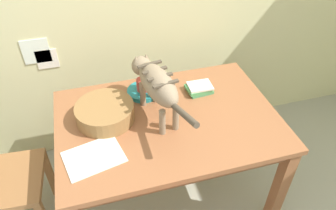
{
  "coord_description": "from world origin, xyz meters",
  "views": [
    {
      "loc": [
        -0.4,
        -0.25,
        2.0
      ],
      "look_at": [
        -0.02,
        1.09,
        0.83
      ],
      "focal_mm": 34.21,
      "sensor_mm": 36.0,
      "label": 1
    }
  ],
  "objects_px": {
    "dining_table": "(168,129)",
    "cat": "(156,83)",
    "saucer_bowl": "(143,92)",
    "book_stack": "(199,88)",
    "coffee_mug": "(143,85)",
    "wicker_basket": "(105,112)",
    "magazine": "(94,157)"
  },
  "relations": [
    {
      "from": "dining_table",
      "to": "cat",
      "type": "distance_m",
      "value": 0.32
    },
    {
      "from": "saucer_bowl",
      "to": "book_stack",
      "type": "height_order",
      "value": "book_stack"
    },
    {
      "from": "cat",
      "to": "coffee_mug",
      "type": "relative_size",
      "value": 5.98
    },
    {
      "from": "dining_table",
      "to": "wicker_basket",
      "type": "height_order",
      "value": "wicker_basket"
    },
    {
      "from": "magazine",
      "to": "coffee_mug",
      "type": "bearing_deg",
      "value": 38.52
    },
    {
      "from": "wicker_basket",
      "to": "dining_table",
      "type": "bearing_deg",
      "value": -14.53
    },
    {
      "from": "saucer_bowl",
      "to": "book_stack",
      "type": "xyz_separation_m",
      "value": [
        0.35,
        -0.08,
        0.01
      ]
    },
    {
      "from": "coffee_mug",
      "to": "magazine",
      "type": "relative_size",
      "value": 0.41
    },
    {
      "from": "wicker_basket",
      "to": "magazine",
      "type": "bearing_deg",
      "value": -109.61
    },
    {
      "from": "book_stack",
      "to": "wicker_basket",
      "type": "bearing_deg",
      "value": -170.65
    },
    {
      "from": "coffee_mug",
      "to": "saucer_bowl",
      "type": "bearing_deg",
      "value": 180.0
    },
    {
      "from": "cat",
      "to": "saucer_bowl",
      "type": "relative_size",
      "value": 3.49
    },
    {
      "from": "saucer_bowl",
      "to": "magazine",
      "type": "bearing_deg",
      "value": -128.36
    },
    {
      "from": "dining_table",
      "to": "saucer_bowl",
      "type": "relative_size",
      "value": 6.33
    },
    {
      "from": "cat",
      "to": "dining_table",
      "type": "bearing_deg",
      "value": -60.7
    },
    {
      "from": "book_stack",
      "to": "wicker_basket",
      "type": "distance_m",
      "value": 0.63
    },
    {
      "from": "cat",
      "to": "book_stack",
      "type": "relative_size",
      "value": 4.19
    },
    {
      "from": "dining_table",
      "to": "book_stack",
      "type": "bearing_deg",
      "value": 36.12
    },
    {
      "from": "dining_table",
      "to": "coffee_mug",
      "type": "height_order",
      "value": "coffee_mug"
    },
    {
      "from": "coffee_mug",
      "to": "wicker_basket",
      "type": "relative_size",
      "value": 0.35
    },
    {
      "from": "cat",
      "to": "magazine",
      "type": "bearing_deg",
      "value": -158.26
    },
    {
      "from": "magazine",
      "to": "wicker_basket",
      "type": "xyz_separation_m",
      "value": [
        0.1,
        0.28,
        0.05
      ]
    },
    {
      "from": "cat",
      "to": "saucer_bowl",
      "type": "distance_m",
      "value": 0.29
    },
    {
      "from": "book_stack",
      "to": "wicker_basket",
      "type": "relative_size",
      "value": 0.51
    },
    {
      "from": "saucer_bowl",
      "to": "coffee_mug",
      "type": "distance_m",
      "value": 0.06
    },
    {
      "from": "saucer_bowl",
      "to": "magazine",
      "type": "xyz_separation_m",
      "value": [
        -0.36,
        -0.46,
        -0.01
      ]
    },
    {
      "from": "coffee_mug",
      "to": "wicker_basket",
      "type": "height_order",
      "value": "coffee_mug"
    },
    {
      "from": "coffee_mug",
      "to": "magazine",
      "type": "height_order",
      "value": "coffee_mug"
    },
    {
      "from": "wicker_basket",
      "to": "cat",
      "type": "bearing_deg",
      "value": -5.35
    },
    {
      "from": "cat",
      "to": "saucer_bowl",
      "type": "height_order",
      "value": "cat"
    },
    {
      "from": "dining_table",
      "to": "saucer_bowl",
      "type": "xyz_separation_m",
      "value": [
        -0.09,
        0.27,
        0.1
      ]
    },
    {
      "from": "coffee_mug",
      "to": "magazine",
      "type": "distance_m",
      "value": 0.59
    }
  ]
}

